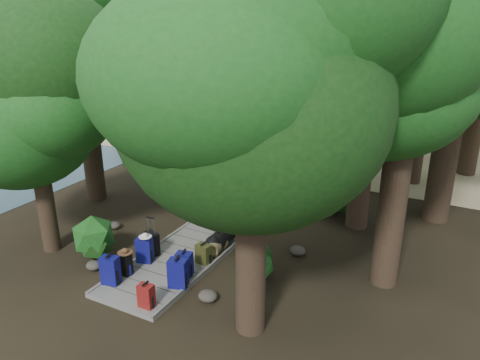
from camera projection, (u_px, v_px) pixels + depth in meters
The scene contains 50 objects.
ground at pixel (226, 225), 14.79m from camera, with size 120.00×120.00×0.00m, color black.
sand_beach at pixel (357, 121), 28.05m from camera, with size 40.00×22.00×0.02m, color tan.
water_bay at pixel (79, 72), 49.50m from camera, with size 50.00×60.00×0.02m, color #26434E.
distant_hill at pixel (153, 51), 72.07m from camera, with size 32.00×16.00×12.00m, color black.
boardwalk at pixel (240, 211), 15.60m from camera, with size 2.00×12.00×0.12m, color slate.
backpack_left_a at pixel (110, 269), 11.32m from camera, with size 0.42×0.29×0.79m, color navy, non-canonical shape.
backpack_left_b at pixel (125, 263), 11.74m from camera, with size 0.34×0.24×0.63m, color black, non-canonical shape.
backpack_left_c at pixel (145, 249), 12.30m from camera, with size 0.41×0.29×0.75m, color navy, non-canonical shape.
backpack_right_a at pixel (146, 295), 10.46m from camera, with size 0.34×0.24×0.61m, color maroon, non-canonical shape.
backpack_right_b at pixel (178, 272), 11.19m from camera, with size 0.44×0.31×0.80m, color navy, non-canonical shape.
backpack_right_c at pixel (184, 263), 11.70m from camera, with size 0.40×0.28×0.68m, color navy, non-canonical shape.
backpack_right_d at pixel (204, 253), 12.27m from camera, with size 0.38×0.27×0.58m, color #303614, non-canonical shape.
duffel_right_khaki at pixel (215, 247), 12.79m from camera, with size 0.38×0.57×0.38m, color brown, non-canonical shape.
duffel_right_black at pixel (221, 238), 13.14m from camera, with size 0.49×0.79×0.49m, color black, non-canonical shape.
suitcase_on_boardwalk at pixel (152, 243), 12.70m from camera, with size 0.41×0.23×0.64m, color black, non-canonical shape.
lone_suitcase_on_sand at pixel (319, 152), 20.93m from camera, with size 0.46×0.26×0.72m, color black, non-canonical shape.
hat_brown at pixel (125, 250), 11.57m from camera, with size 0.38×0.38×0.11m, color #51351E, non-canonical shape.
hat_white at pixel (145, 235), 12.10m from camera, with size 0.34×0.34×0.11m, color silver, non-canonical shape.
kayak at pixel (255, 137), 24.01m from camera, with size 0.71×3.25×0.32m, color #AD2E0E.
sun_lounger at pixel (394, 153), 20.91m from camera, with size 0.63×1.95×0.63m, color silver, non-canonical shape.
tree_right_a at pixel (252, 125), 8.49m from camera, with size 5.36×5.36×8.93m, color black, non-canonical shape.
tree_right_b at pixel (406, 95), 10.10m from camera, with size 5.25×5.25×9.37m, color black, non-canonical shape.
tree_right_c at pixel (370, 74), 13.07m from camera, with size 5.44×5.44×9.42m, color black, non-canonical shape.
tree_right_d at pixel (464, 36), 13.22m from camera, with size 6.22×6.22×11.41m, color black, non-canonical shape.
tree_right_e at pixel (427, 64), 16.79m from camera, with size 5.03×5.03×9.06m, color black, non-canonical shape.
tree_left_a at pixel (35, 134), 12.14m from camera, with size 4.06×4.06×6.77m, color black, non-canonical shape.
tree_left_b at pixel (82, 63), 15.21m from camera, with size 5.27×5.27×9.49m, color black, non-canonical shape.
tree_left_c at pixel (185, 79), 17.30m from camera, with size 4.57×4.57×7.95m, color black, non-canonical shape.
tree_back_a at pixel (327, 34), 26.05m from camera, with size 5.85×5.85×10.12m, color black, non-canonical shape.
tree_back_b at pixel (400, 24), 25.59m from camera, with size 6.27×6.27×11.19m, color black, non-canonical shape.
tree_back_c at pixel (467, 52), 23.36m from camera, with size 4.84×4.84×8.70m, color black, non-canonical shape.
tree_back_d at pixel (261, 43), 27.62m from camera, with size 5.37×5.37×8.95m, color black, non-canonical shape.
palm_right_a at pixel (372, 95), 16.76m from camera, with size 4.10×4.10×6.99m, color #113E11, non-canonical shape.
palm_right_b at pixel (449, 73), 19.92m from camera, with size 3.95×3.95×7.63m, color #113E11, non-canonical shape.
palm_right_c at pixel (386, 78), 22.83m from camera, with size 4.03×4.03×6.40m, color #113E11, non-canonical shape.
palm_left_a at pixel (207, 76), 20.82m from camera, with size 4.51×4.51×7.18m, color #113E11, non-canonical shape.
rock_left_a at pixel (94, 265), 12.24m from camera, with size 0.42×0.38×0.23m, color #4C473F, non-canonical shape.
rock_left_b at pixel (114, 225), 14.49m from camera, with size 0.40×0.36×0.22m, color #4C473F, non-canonical shape.
rock_left_c at pixel (189, 207), 15.74m from camera, with size 0.49×0.44×0.27m, color #4C473F, non-canonical shape.
rock_left_d at pixel (209, 183), 17.99m from camera, with size 0.34×0.30×0.18m, color #4C473F, non-canonical shape.
rock_right_a at pixel (208, 296), 10.93m from camera, with size 0.46×0.41×0.25m, color #4C473F, non-canonical shape.
rock_right_b at pixel (298, 251), 12.97m from camera, with size 0.45×0.40×0.25m, color #4C473F, non-canonical shape.
rock_right_c at pixel (280, 217), 15.13m from camera, with size 0.29×0.26×0.16m, color #4C473F, non-canonical shape.
rock_right_d at pixel (343, 188), 17.32m from camera, with size 0.61×0.55×0.33m, color #4C473F, non-canonical shape.
shrub_left_a at pixel (95, 239), 12.70m from camera, with size 1.23×1.23×1.11m, color #164C19, non-canonical shape.
shrub_left_b at pixel (185, 187), 16.79m from camera, with size 0.88×0.88×0.79m, color #164C19, non-canonical shape.
shrub_left_c at pixel (215, 155), 19.86m from camera, with size 1.25×1.25×1.13m, color #164C19, non-canonical shape.
shrub_right_a at pixel (258, 262), 11.87m from camera, with size 0.87×0.87×0.78m, color #164C19, non-canonical shape.
shrub_right_b at pixel (334, 198), 15.44m from camera, with size 1.19×1.19×1.07m, color #164C19, non-canonical shape.
shrub_right_c at pixel (333, 170), 18.65m from camera, with size 0.78×0.78×0.70m, color #164C19, non-canonical shape.
Camera 1 is at (6.63, -11.62, 6.48)m, focal length 35.00 mm.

